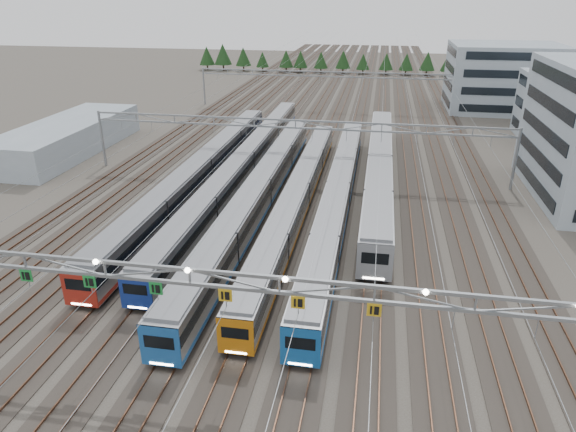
% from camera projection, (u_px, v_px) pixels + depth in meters
% --- Properties ---
extents(ground, '(400.00, 400.00, 0.00)m').
position_uv_depth(ground, '(198.00, 371.00, 34.31)').
color(ground, '#47423A').
rests_on(ground, ground).
extents(track_bed, '(54.00, 260.00, 5.42)m').
position_uv_depth(track_bed, '(336.00, 90.00, 123.85)').
color(track_bed, '#2D2823').
rests_on(track_bed, ground).
extents(train_a, '(2.89, 58.14, 3.76)m').
position_uv_depth(train_a, '(201.00, 171.00, 65.85)').
color(train_a, black).
rests_on(train_a, ground).
extents(train_b, '(2.67, 67.10, 3.47)m').
position_uv_depth(train_b, '(245.00, 163.00, 69.60)').
color(train_b, black).
rests_on(train_b, ground).
extents(train_c, '(2.83, 57.26, 3.68)m').
position_uv_depth(train_c, '(259.00, 192.00, 59.04)').
color(train_c, black).
rests_on(train_c, ground).
extents(train_d, '(2.60, 53.91, 3.38)m').
position_uv_depth(train_d, '(298.00, 195.00, 58.72)').
color(train_d, black).
rests_on(train_d, ground).
extents(train_e, '(2.72, 55.91, 3.54)m').
position_uv_depth(train_e, '(338.00, 195.00, 58.46)').
color(train_e, black).
rests_on(train_e, ground).
extents(train_f, '(3.12, 51.47, 4.07)m').
position_uv_depth(train_f, '(379.00, 169.00, 66.35)').
color(train_f, black).
rests_on(train_f, ground).
extents(gantry_near, '(56.36, 0.61, 8.08)m').
position_uv_depth(gantry_near, '(188.00, 281.00, 31.36)').
color(gantry_near, gray).
rests_on(gantry_near, ground).
extents(gantry_mid, '(56.36, 0.36, 8.00)m').
position_uv_depth(gantry_mid, '(295.00, 131.00, 67.80)').
color(gantry_mid, gray).
rests_on(gantry_mid, ground).
extents(gantry_far, '(56.36, 0.36, 8.00)m').
position_uv_depth(gantry_far, '(330.00, 79.00, 108.36)').
color(gantry_far, gray).
rests_on(gantry_far, ground).
extents(depot_bldg_mid, '(14.00, 16.00, 11.00)m').
position_uv_depth(depot_bldg_mid, '(570.00, 109.00, 84.36)').
color(depot_bldg_mid, '#8F9FAB').
rests_on(depot_bldg_mid, ground).
extents(depot_bldg_north, '(22.00, 18.00, 13.46)m').
position_uv_depth(depot_bldg_north, '(503.00, 77.00, 107.83)').
color(depot_bldg_north, '#8F9FAB').
rests_on(depot_bldg_north, ground).
extents(west_shed, '(10.00, 30.00, 4.63)m').
position_uv_depth(west_shed, '(67.00, 137.00, 80.42)').
color(west_shed, '#8F9FAB').
rests_on(west_shed, ground).
extents(treeline, '(100.10, 5.60, 7.02)m').
position_uv_depth(treeline, '(355.00, 60.00, 156.19)').
color(treeline, '#332114').
rests_on(treeline, ground).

